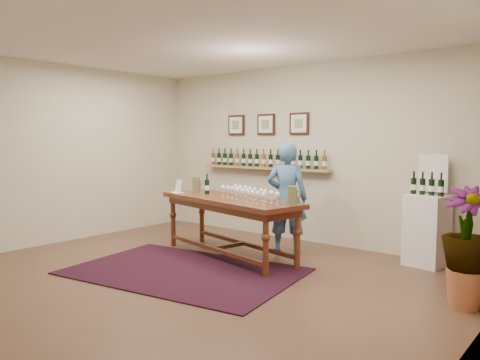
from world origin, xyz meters
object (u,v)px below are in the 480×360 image
Objects in this scene: potted_plant at (466,247)px; person at (287,198)px; tasting_table at (229,207)px; display_pedestal at (427,230)px.

potted_plant is 0.64× the size of person.
person is at bearing 163.81° from potted_plant.
tasting_table is 0.85m from person.
potted_plant is at bearing -59.56° from display_pedestal.
display_pedestal is at bearing 41.15° from tasting_table.
tasting_table is 2.39× the size of potted_plant.
potted_plant is at bearing 140.95° from person.
display_pedestal is (2.28, 1.27, -0.24)m from tasting_table.
display_pedestal is 1.56m from potted_plant.
display_pedestal is at bearing 175.85° from person.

